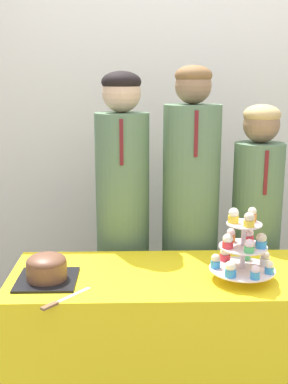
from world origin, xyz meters
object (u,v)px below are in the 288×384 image
round_cake (47,268)px  cupcake_stand (243,249)px  cake_knife (59,302)px  student_0 (123,229)px  student_2 (255,242)px  student_1 (190,228)px

round_cake → cupcake_stand: cupcake_stand is taller
cake_knife → student_0: bearing=23.7°
student_2 → student_0: bearing=180.0°
student_1 → student_0: bearing=-180.0°
cake_knife → cupcake_stand: 0.77m
round_cake → student_0: student_0 is taller
cake_knife → student_2: (0.93, 0.74, -0.03)m
student_0 → round_cake: bearing=-119.4°
round_cake → cake_knife: round_cake is taller
cupcake_stand → student_0: size_ratio=0.20×
student_0 → student_2: 0.71m
student_0 → cake_knife: bearing=-107.2°
round_cake → cupcake_stand: 0.81m
student_0 → student_1: 0.35m
round_cake → student_1: size_ratio=0.15×
round_cake → cake_knife: bearing=-69.0°
cupcake_stand → student_2: (0.20, 0.55, -0.16)m
cupcake_stand → student_2: bearing=70.2°
cupcake_stand → student_0: student_0 is taller
round_cake → student_2: bearing=28.3°
student_0 → student_2: student_0 is taller
round_cake → student_1: bearing=39.5°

